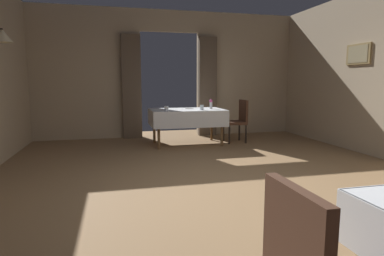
% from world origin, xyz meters
% --- Properties ---
extents(ground, '(10.08, 10.08, 0.00)m').
position_xyz_m(ground, '(0.00, 0.00, 0.00)').
color(ground, olive).
extents(wall_back, '(6.40, 0.27, 3.00)m').
position_xyz_m(wall_back, '(0.00, 4.18, 1.51)').
color(wall_back, tan).
rests_on(wall_back, ground).
extents(dining_table_mid, '(1.55, 0.96, 0.75)m').
position_xyz_m(dining_table_mid, '(0.16, 2.98, 0.65)').
color(dining_table_mid, brown).
rests_on(dining_table_mid, ground).
extents(chair_mid_right, '(0.44, 0.44, 0.93)m').
position_xyz_m(chair_mid_right, '(1.32, 2.99, 0.52)').
color(chair_mid_right, black).
rests_on(chair_mid_right, ground).
extents(flower_vase_mid, '(0.07, 0.07, 0.21)m').
position_xyz_m(flower_vase_mid, '(0.68, 2.97, 0.86)').
color(flower_vase_mid, silver).
rests_on(flower_vase_mid, dining_table_mid).
extents(plate_mid_b, '(0.18, 0.18, 0.01)m').
position_xyz_m(plate_mid_b, '(0.24, 3.15, 0.76)').
color(plate_mid_b, white).
rests_on(plate_mid_b, dining_table_mid).
extents(glass_mid_c, '(0.08, 0.08, 0.10)m').
position_xyz_m(glass_mid_c, '(-0.32, 2.71, 0.80)').
color(glass_mid_c, silver).
rests_on(glass_mid_c, dining_table_mid).
extents(glass_mid_d, '(0.08, 0.08, 0.11)m').
position_xyz_m(glass_mid_d, '(0.42, 2.76, 0.80)').
color(glass_mid_d, silver).
rests_on(glass_mid_d, dining_table_mid).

